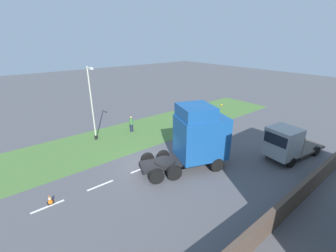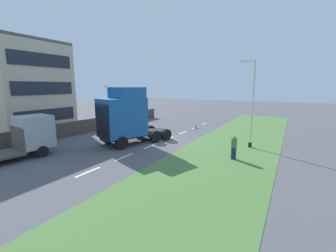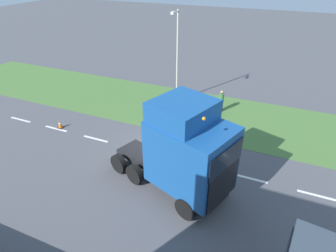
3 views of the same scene
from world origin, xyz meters
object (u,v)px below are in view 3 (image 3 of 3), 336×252
pedestrian (221,101)px  traffic_cone_lead (60,124)px  lorry_cab (186,152)px  lamp_post (177,61)px

pedestrian → traffic_cone_lead: pedestrian is taller
lorry_cab → lamp_post: size_ratio=0.97×
lorry_cab → pedestrian: lorry_cab is taller
traffic_cone_lead → pedestrian: bearing=124.9°
lorry_cab → traffic_cone_lead: 10.32m
lorry_cab → lamp_post: lamp_post is taller
pedestrian → traffic_cone_lead: bearing=-55.1°
lorry_cab → traffic_cone_lead: size_ratio=11.44×
lorry_cab → pedestrian: size_ratio=3.99×
pedestrian → lamp_post: bearing=-95.6°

